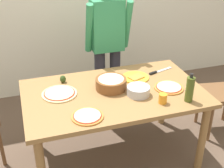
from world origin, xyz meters
TOP-DOWN VIEW (x-y plane):
  - ground at (0.00, 0.00)m, footprint 8.00×8.00m
  - dining_table at (0.00, 0.00)m, footprint 1.60×0.96m
  - person_cook at (0.17, 0.76)m, footprint 0.49×0.25m
  - pizza_raw_on_board at (-0.47, 0.10)m, footprint 0.31×0.31m
  - pizza_cooked_on_tray at (-0.32, -0.32)m, footprint 0.25×0.25m
  - pizza_second_cooked at (0.50, -0.10)m, footprint 0.27×0.27m
  - plate_with_slice at (0.28, 0.18)m, footprint 0.26×0.26m
  - popcorn_bowl at (-0.01, 0.06)m, footprint 0.28×0.28m
  - mixing_bowl_steel at (0.19, -0.12)m, footprint 0.20×0.20m
  - olive_oil_bottle at (0.55, -0.34)m, footprint 0.07×0.07m
  - cup_orange at (0.33, -0.31)m, footprint 0.07×0.07m
  - chef_knife at (0.54, 0.24)m, footprint 0.28×0.11m
  - avocado at (-0.40, 0.31)m, footprint 0.06×0.06m

SIDE VIEW (x-z plane):
  - ground at x=0.00m, z-range 0.00..0.00m
  - dining_table at x=0.00m, z-range 0.29..1.05m
  - chef_knife at x=0.54m, z-range 0.76..0.78m
  - plate_with_slice at x=0.28m, z-range 0.76..0.78m
  - pizza_cooked_on_tray at x=-0.32m, z-range 0.76..0.78m
  - pizza_second_cooked at x=0.50m, z-range 0.76..0.78m
  - pizza_raw_on_board at x=-0.47m, z-range 0.76..0.78m
  - avocado at x=-0.40m, z-range 0.76..0.83m
  - mixing_bowl_steel at x=0.19m, z-range 0.76..0.84m
  - cup_orange at x=0.33m, z-range 0.76..0.84m
  - popcorn_bowl at x=-0.01m, z-range 0.76..0.88m
  - olive_oil_bottle at x=0.55m, z-range 0.75..1.00m
  - person_cook at x=0.17m, z-range 0.13..1.75m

